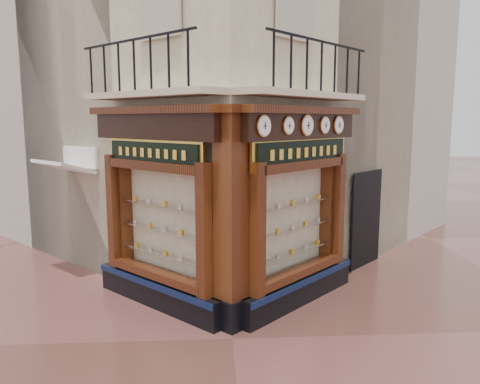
{
  "coord_description": "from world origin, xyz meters",
  "views": [
    {
      "loc": [
        -0.31,
        -7.55,
        3.71
      ],
      "look_at": [
        0.25,
        2.0,
        2.25
      ],
      "focal_mm": 35.0,
      "sensor_mm": 36.0,
      "label": 1
    }
  ],
  "objects": [
    {
      "name": "shopfront_right",
      "position": [
        1.41,
        1.57,
        1.98
      ],
      "size": [
        2.86,
        2.86,
        3.98
      ],
      "rotation": [
        0.0,
        0.0,
        0.79
      ],
      "color": "black",
      "rests_on": "ground"
    },
    {
      "name": "awning",
      "position": [
        -3.83,
        3.62,
        0.0
      ],
      "size": [
        1.67,
        1.67,
        0.34
      ],
      "primitive_type": null,
      "rotation": [
        0.3,
        0.0,
        2.36
      ],
      "color": "white",
      "rests_on": "ground"
    },
    {
      "name": "corner_pilaster",
      "position": [
        0.0,
        0.5,
        1.95
      ],
      "size": [
        0.85,
        0.85,
        3.98
      ],
      "rotation": [
        0.0,
        0.0,
        0.79
      ],
      "color": "black",
      "rests_on": "ground"
    },
    {
      "name": "clock_e",
      "position": [
        2.33,
        2.23,
        3.62
      ],
      "size": [
        0.3,
        0.3,
        0.38
      ],
      "rotation": [
        0.0,
        0.0,
        0.79
      ],
      "color": "#A86C38",
      "rests_on": "ground"
    },
    {
      "name": "clock_b",
      "position": [
        1.07,
        0.96,
        3.62
      ],
      "size": [
        0.27,
        0.27,
        0.33
      ],
      "rotation": [
        0.0,
        0.0,
        0.79
      ],
      "color": "#A86C38",
      "rests_on": "ground"
    },
    {
      "name": "neighbour_left",
      "position": [
        -2.47,
        8.63,
        5.5
      ],
      "size": [
        11.31,
        11.31,
        11.0
      ],
      "primitive_type": "cube",
      "rotation": [
        0.0,
        0.0,
        0.79
      ],
      "color": "beige",
      "rests_on": "ground"
    },
    {
      "name": "signboard_left",
      "position": [
        -1.46,
        1.51,
        3.1
      ],
      "size": [
        2.03,
        2.03,
        0.54
      ],
      "rotation": [
        0.0,
        0.0,
        2.36
      ],
      "color": "#ECB845",
      "rests_on": "ground"
    },
    {
      "name": "shopfront_left",
      "position": [
        -1.41,
        1.57,
        1.98
      ],
      "size": [
        2.86,
        2.86,
        3.98
      ],
      "rotation": [
        0.0,
        0.0,
        2.36
      ],
      "color": "black",
      "rests_on": "ground"
    },
    {
      "name": "main_building",
      "position": [
        0.0,
        6.16,
        6.0
      ],
      "size": [
        11.31,
        11.31,
        12.0
      ],
      "primitive_type": "cube",
      "rotation": [
        0.0,
        0.0,
        0.79
      ],
      "color": "beige",
      "rests_on": "ground"
    },
    {
      "name": "clock_a",
      "position": [
        0.56,
        0.46,
        3.62
      ],
      "size": [
        0.3,
        0.3,
        0.38
      ],
      "rotation": [
        0.0,
        0.0,
        0.79
      ],
      "color": "#A86C38",
      "rests_on": "ground"
    },
    {
      "name": "clock_d",
      "position": [
        1.95,
        1.84,
        3.62
      ],
      "size": [
        0.28,
        0.28,
        0.35
      ],
      "rotation": [
        0.0,
        0.0,
        0.79
      ],
      "color": "#A86C38",
      "rests_on": "ground"
    },
    {
      "name": "ground",
      "position": [
        0.0,
        0.0,
        0.0
      ],
      "size": [
        80.0,
        80.0,
        0.0
      ],
      "primitive_type": "plane",
      "color": "#543027",
      "rests_on": "ground"
    },
    {
      "name": "clock_c",
      "position": [
        1.5,
        1.39,
        3.62
      ],
      "size": [
        0.32,
        0.32,
        0.41
      ],
      "rotation": [
        0.0,
        0.0,
        0.79
      ],
      "color": "#A86C38",
      "rests_on": "ground"
    },
    {
      "name": "neighbour_right",
      "position": [
        2.47,
        8.63,
        5.5
      ],
      "size": [
        11.31,
        11.31,
        11.0
      ],
      "primitive_type": "cube",
      "rotation": [
        0.0,
        0.0,
        0.79
      ],
      "color": "beige",
      "rests_on": "ground"
    },
    {
      "name": "balcony",
      "position": [
        0.0,
        1.49,
        4.22
      ],
      "size": [
        5.94,
        2.97,
        1.03
      ],
      "color": "beige",
      "rests_on": "ground"
    },
    {
      "name": "signboard_right",
      "position": [
        1.46,
        1.51,
        3.1
      ],
      "size": [
        2.26,
        2.26,
        0.6
      ],
      "rotation": [
        0.0,
        0.0,
        0.79
      ],
      "color": "#ECB845",
      "rests_on": "ground"
    }
  ]
}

